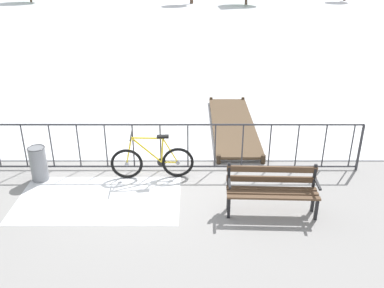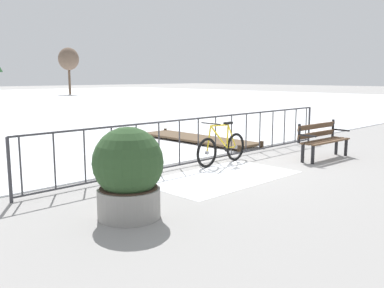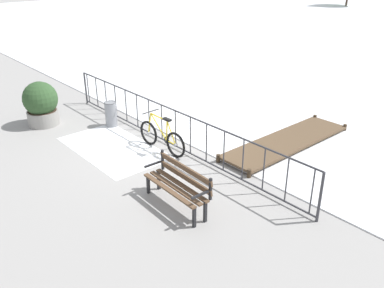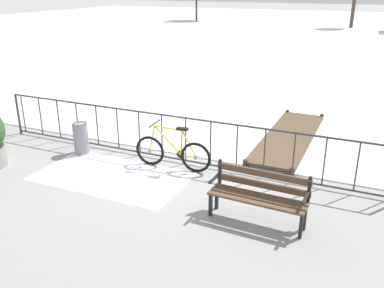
% 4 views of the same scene
% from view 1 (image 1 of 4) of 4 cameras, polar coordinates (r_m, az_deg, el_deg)
% --- Properties ---
extents(ground_plane, '(160.00, 160.00, 0.00)m').
position_cam_1_polar(ground_plane, '(9.07, -6.23, -3.52)').
color(ground_plane, gray).
extents(frozen_pond, '(80.00, 56.00, 0.03)m').
position_cam_1_polar(frozen_pond, '(36.62, -1.80, 17.92)').
color(frozen_pond, white).
rests_on(frozen_pond, ground).
extents(snow_patch, '(3.08, 1.72, 0.01)m').
position_cam_1_polar(snow_patch, '(8.18, -12.84, -7.40)').
color(snow_patch, white).
rests_on(snow_patch, ground).
extents(railing_fence, '(9.06, 0.06, 1.07)m').
position_cam_1_polar(railing_fence, '(8.83, -6.40, -0.31)').
color(railing_fence, '#38383D').
rests_on(railing_fence, ground).
extents(bicycle_near_railing, '(1.71, 0.52, 0.97)m').
position_cam_1_polar(bicycle_near_railing, '(8.60, -5.63, -2.40)').
color(bicycle_near_railing, black).
rests_on(bicycle_near_railing, ground).
extents(park_bench, '(1.62, 0.54, 0.89)m').
position_cam_1_polar(park_bench, '(7.52, 10.69, -5.73)').
color(park_bench, brown).
rests_on(park_bench, ground).
extents(trash_bin, '(0.35, 0.35, 0.73)m').
position_cam_1_polar(trash_bin, '(9.03, -20.47, -2.55)').
color(trash_bin, gray).
rests_on(trash_bin, ground).
extents(wooden_dock, '(1.10, 4.17, 0.20)m').
position_cam_1_polar(wooden_dock, '(11.15, 5.39, 2.70)').
color(wooden_dock, brown).
rests_on(wooden_dock, ground).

